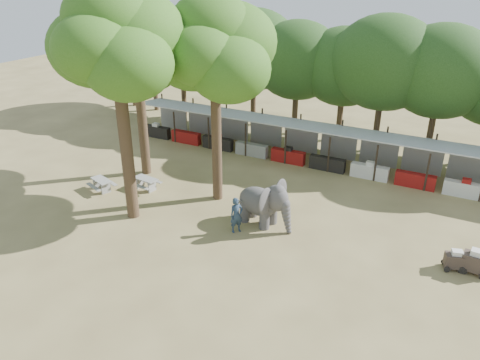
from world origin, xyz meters
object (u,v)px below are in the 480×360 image
at_px(yard_tree_center, 115,42).
at_px(handler, 236,215).
at_px(elephant, 265,203).
at_px(cart_front, 476,262).
at_px(yard_tree_left, 135,44).
at_px(picnic_table_far, 146,182).
at_px(yard_tree_back, 214,49).
at_px(cart_back, 456,260).
at_px(picnic_table_near, 102,183).

bearing_deg(yard_tree_center, handler, 9.49).
relative_size(elephant, cart_front, 2.65).
distance_m(yard_tree_left, picnic_table_far, 8.21).
relative_size(elephant, handler, 1.78).
distance_m(handler, picnic_table_far, 7.42).
relative_size(yard_tree_left, yard_tree_back, 0.97).
bearing_deg(elephant, yard_tree_back, 166.62).
bearing_deg(cart_front, elephant, -171.65).
height_order(elephant, picnic_table_far, elephant).
height_order(yard_tree_back, cart_front, yard_tree_back).
xyz_separation_m(handler, cart_back, (10.23, 1.66, -0.46)).
xyz_separation_m(elephant, picnic_table_near, (-10.41, -0.93, -0.78)).
height_order(picnic_table_near, picnic_table_far, picnic_table_far).
bearing_deg(picnic_table_far, yard_tree_back, 22.87).
relative_size(yard_tree_left, picnic_table_near, 6.06).
bearing_deg(cart_back, yard_tree_back, 157.08).
height_order(picnic_table_near, cart_front, cart_front).
bearing_deg(yard_tree_center, cart_back, 9.33).
height_order(elephant, picnic_table_near, elephant).
bearing_deg(yard_tree_back, cart_front, -5.07).
height_order(picnic_table_near, cart_back, cart_back).
relative_size(yard_tree_center, yard_tree_back, 1.06).
distance_m(yard_tree_back, elephant, 8.40).
bearing_deg(yard_tree_back, picnic_table_near, -158.41).
height_order(yard_tree_back, picnic_table_far, yard_tree_back).
bearing_deg(yard_tree_left, cart_back, -7.01).
bearing_deg(yard_tree_left, yard_tree_back, -9.46).
xyz_separation_m(yard_tree_center, cart_front, (16.92, 2.76, -8.63)).
bearing_deg(cart_back, yard_tree_center, 172.29).
distance_m(yard_tree_center, handler, 10.20).
distance_m(elephant, cart_back, 9.33).
distance_m(yard_tree_left, elephant, 12.33).
xyz_separation_m(yard_tree_left, picnic_table_far, (1.70, -2.23, -7.71)).
relative_size(elephant, picnic_table_far, 2.05).
xyz_separation_m(yard_tree_back, picnic_table_far, (-4.30, -1.23, -8.05)).
distance_m(handler, cart_front, 11.17).
height_order(yard_tree_center, picnic_table_far, yard_tree_center).
distance_m(yard_tree_center, picnic_table_far, 9.24).
bearing_deg(picnic_table_near, picnic_table_far, 50.36).
distance_m(picnic_table_near, cart_front, 20.53).
relative_size(yard_tree_center, cart_front, 9.48).
bearing_deg(picnic_table_near, cart_back, 22.88).
relative_size(yard_tree_center, cart_back, 10.40).
distance_m(cart_front, cart_back, 0.80).
distance_m(yard_tree_left, handler, 12.16).
height_order(yard_tree_left, picnic_table_far, yard_tree_left).
xyz_separation_m(yard_tree_center, cart_back, (16.13, 2.65, -8.72)).
relative_size(yard_tree_back, picnic_table_far, 6.91).
relative_size(yard_tree_back, elephant, 3.38).
xyz_separation_m(cart_front, cart_back, (-0.79, -0.12, -0.09)).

